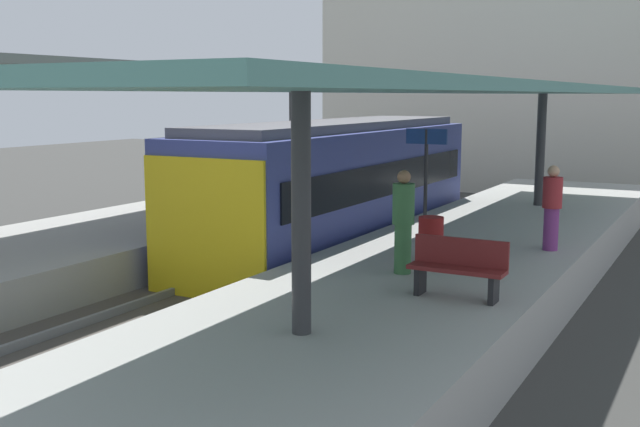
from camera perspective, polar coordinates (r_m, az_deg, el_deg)
ground_plane at (r=15.71m, az=-4.42°, el=-5.56°), size 80.00×80.00×0.00m
platform_left at (r=17.92m, az=-14.68°, el=-2.39°), size 4.40×28.00×1.00m
platform_right at (r=13.93m, az=8.82°, el=-5.39°), size 4.40×28.00×1.00m
track_ballast at (r=15.68m, az=-4.43°, el=-5.21°), size 3.20×28.00×0.20m
rail_near_side at (r=16.04m, az=-6.59°, el=-4.30°), size 0.08×28.00×0.14m
rail_far_side at (r=15.27m, az=-2.16°, el=-4.92°), size 0.08×28.00×0.14m
commuter_train at (r=18.22m, az=1.24°, el=1.99°), size 2.78×10.47×3.10m
canopy_left at (r=18.64m, az=-12.17°, el=10.26°), size 4.18×21.00×3.55m
canopy_right at (r=14.84m, az=11.02°, el=9.04°), size 4.18×21.00×3.11m
platform_bench at (r=11.17m, az=10.31°, el=-3.89°), size 1.40×0.41×0.86m
platform_sign at (r=16.19m, az=7.96°, el=4.23°), size 0.90×0.08×2.21m
litter_bin at (r=13.50m, az=8.30°, el=-1.93°), size 0.44×0.44×0.80m
passenger_near_bench at (r=23.53m, az=-6.70°, el=3.85°), size 0.36×0.36×1.69m
passenger_mid_platform at (r=12.48m, az=6.26°, el=-0.50°), size 0.36×0.36×1.71m
passenger_far_end at (r=14.95m, az=16.98°, el=0.50°), size 0.36×0.36×1.61m
station_building_backdrop at (r=33.54m, az=16.68°, el=11.21°), size 18.00×6.00×11.00m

